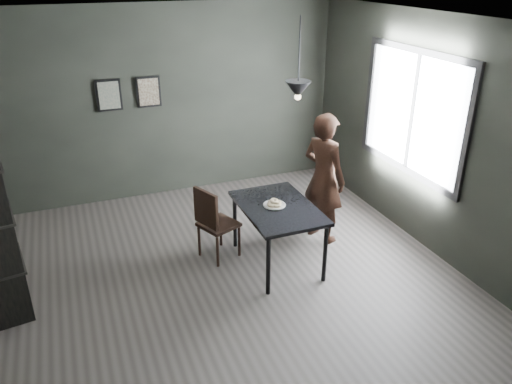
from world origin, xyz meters
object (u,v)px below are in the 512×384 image
object	(u,v)px
woman	(324,178)
cafe_table	(278,212)
white_plate	(274,206)
wood_chair	(213,220)
pendant_lamp	(298,89)

from	to	relation	value
woman	cafe_table	bearing A→B (deg)	91.47
white_plate	wood_chair	distance (m)	0.76
woman	pendant_lamp	bearing A→B (deg)	92.63
pendant_lamp	cafe_table	bearing A→B (deg)	-158.20
cafe_table	pendant_lamp	distance (m)	1.41
pendant_lamp	woman	bearing A→B (deg)	25.48
white_plate	wood_chair	bearing A→B (deg)	151.51
cafe_table	pendant_lamp	size ratio (longest dim) A/B	1.39
cafe_table	white_plate	world-z (taller)	white_plate
white_plate	pendant_lamp	bearing A→B (deg)	15.55
woman	pendant_lamp	xyz separation A→B (m)	(-0.52, -0.25, 1.21)
cafe_table	wood_chair	size ratio (longest dim) A/B	1.29
white_plate	wood_chair	size ratio (longest dim) A/B	0.25
cafe_table	white_plate	bearing A→B (deg)	150.27
woman	wood_chair	distance (m)	1.48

